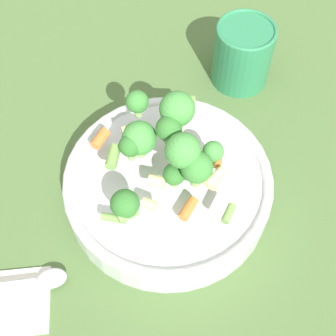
% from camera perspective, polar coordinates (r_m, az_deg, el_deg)
% --- Properties ---
extents(ground_plane, '(3.00, 3.00, 0.00)m').
position_cam_1_polar(ground_plane, '(0.64, 0.00, -3.39)').
color(ground_plane, '#4C6B38').
extents(bowl, '(0.27, 0.27, 0.05)m').
position_cam_1_polar(bowl, '(0.62, 0.00, -2.12)').
color(bowl, silver).
rests_on(bowl, ground_plane).
extents(pasta_salad, '(0.19, 0.18, 0.10)m').
position_cam_1_polar(pasta_salad, '(0.56, -0.14, 2.47)').
color(pasta_salad, '#8CB766').
rests_on(pasta_salad, bowl).
extents(cup, '(0.09, 0.09, 0.10)m').
position_cam_1_polar(cup, '(0.74, 9.09, 13.61)').
color(cup, '#2D7F51').
rests_on(cup, ground_plane).
extents(spoon, '(0.04, 0.15, 0.01)m').
position_cam_1_polar(spoon, '(0.61, -16.73, -13.07)').
color(spoon, silver).
rests_on(spoon, napkin).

